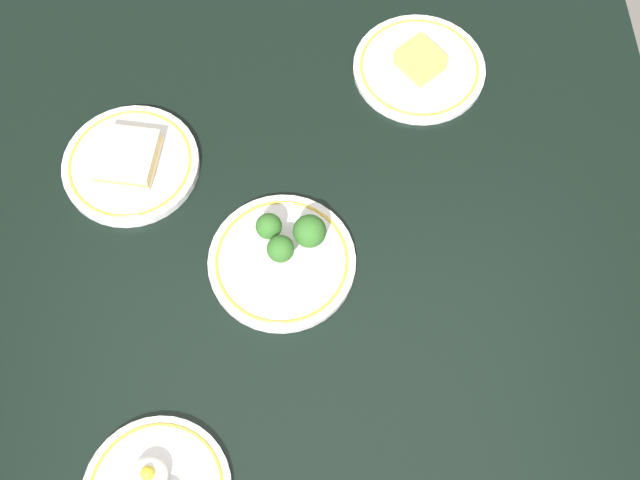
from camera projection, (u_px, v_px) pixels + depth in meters
dining_table at (320, 251)px, 119.89cm from camera, size 113.89×112.90×4.00cm
plate_cheese at (419, 67)px, 131.01cm from camera, size 22.40×22.40×4.46cm
plate_sandwich at (130, 163)px, 122.59cm from camera, size 21.66×21.66×4.74cm
plate_broccoli at (284, 256)px, 115.40cm from camera, size 22.19×22.19×7.67cm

